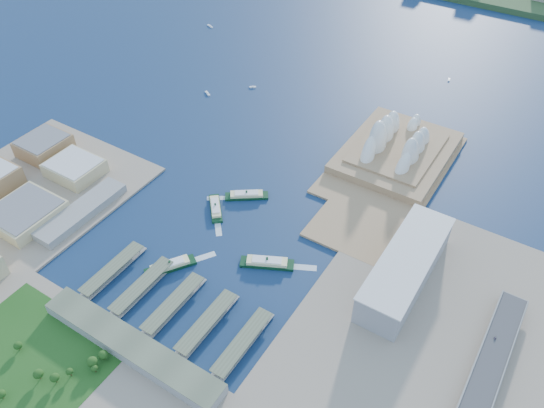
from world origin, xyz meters
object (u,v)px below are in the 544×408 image
Objects in this scene: opera_house at (400,137)px; car_c at (495,338)px; ferry_d at (267,261)px; ferry_a at (215,206)px; ferry_b at (247,194)px; toaster_building at (405,268)px; ferry_c at (170,264)px.

opera_house reaches higher than car_c.
ferry_d is at bearing 6.31° from car_c.
opera_house is 260.49m from ferry_a.
ferry_d reaches higher than ferry_b.
toaster_building is 2.66× the size of ferry_d.
ferry_c is (-128.53, -316.57, -26.77)m from opera_house.
car_c reaches higher than ferry_b.
ferry_c is 104.39m from ferry_d.
ferry_d is at bearing -111.73° from ferry_c.
opera_house is 3.62× the size of ferry_a.
ferry_c is (-218.53, -116.57, -15.27)m from toaster_building.
toaster_building reaches higher than ferry_b.
ferry_a is at bearing -176.13° from toaster_building.
ferry_d is at bearing -64.16° from ferry_a.
toaster_building is 145.32m from ferry_d.
ferry_a is 0.90× the size of ferry_c.
ferry_d is (-42.88, -256.90, -26.48)m from opera_house.
opera_house is at bearing -78.70° from ferry_c.
ferry_c is at bearing -151.92° from toaster_building.
ferry_c reaches higher than ferry_b.
toaster_building is 105.78m from car_c.
opera_house is at bearing -35.87° from ferry_d.
car_c is at bearing 44.71° from ferry_b.
opera_house is 3.09× the size of ferry_d.
ferry_a is 0.85× the size of ferry_d.
toaster_building is 2.91× the size of ferry_b.
ferry_d is at bearing 9.99° from ferry_b.
ferry_a is 101.88m from ferry_c.
toaster_building is 216.08m from ferry_b.
ferry_c is at bearing -37.31° from ferry_b.
ferry_a is at bearing -61.76° from ferry_b.
ferry_b is 139.59m from ferry_c.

